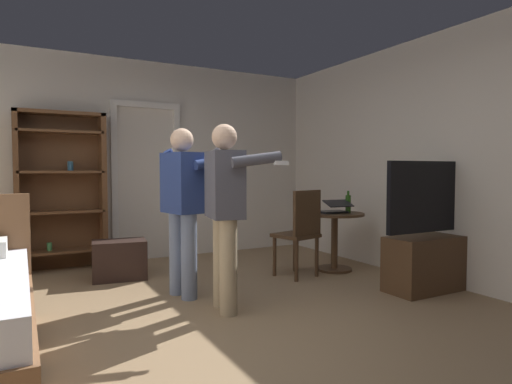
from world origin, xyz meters
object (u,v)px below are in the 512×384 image
bookshelf (61,186)px  bottle_on_table (348,203)px  laptop (335,209)px  suitcase_dark (119,260)px  side_table (334,231)px  tv_flatscreen (430,251)px  wooden_chair (301,230)px  person_blue_shirt (226,203)px  person_striped_shirt (183,201)px

bookshelf → bottle_on_table: bearing=-28.9°
laptop → suitcase_dark: 2.55m
bookshelf → side_table: bookshelf is taller
tv_flatscreen → bottle_on_table: bearing=98.7°
wooden_chair → person_blue_shirt: person_blue_shirt is taller
bookshelf → suitcase_dark: (0.52, -0.79, -0.81)m
bottle_on_table → suitcase_dark: size_ratio=0.46×
tv_flatscreen → side_table: bearing=104.8°
bookshelf → person_striped_shirt: (0.93, -1.77, -0.11)m
suitcase_dark → tv_flatscreen: bearing=-28.1°
laptop → bottle_on_table: size_ratio=1.36×
laptop → person_blue_shirt: person_blue_shirt is taller
tv_flatscreen → bottle_on_table: tv_flatscreen is taller
person_blue_shirt → suitcase_dark: person_blue_shirt is taller
bookshelf → tv_flatscreen: (3.20, -2.74, -0.63)m
tv_flatscreen → bookshelf: bearing=139.4°
bottle_on_table → tv_flatscreen: bearing=-81.3°
suitcase_dark → wooden_chair: bearing=-18.3°
tv_flatscreen → person_blue_shirt: 2.19m
wooden_chair → person_striped_shirt: person_striped_shirt is taller
tv_flatscreen → laptop: 1.21m
person_striped_shirt → side_table: bearing=5.1°
laptop → person_striped_shirt: (-1.93, -0.13, 0.17)m
person_blue_shirt → bookshelf: bearing=115.6°
bookshelf → suitcase_dark: 1.25m
person_blue_shirt → person_striped_shirt: person_striped_shirt is taller
side_table → wooden_chair: size_ratio=0.71×
laptop → tv_flatscreen: bearing=-72.9°
side_table → bottle_on_table: 0.37m
wooden_chair → person_blue_shirt: bearing=-152.2°
side_table → person_blue_shirt: (-1.78, -0.74, 0.45)m
person_striped_shirt → laptop: bearing=3.9°
bookshelf → side_table: size_ratio=2.71×
person_striped_shirt → bottle_on_table: bearing=2.6°
wooden_chair → person_striped_shirt: 1.46m
tv_flatscreen → person_blue_shirt: person_blue_shirt is taller
bottle_on_table → person_striped_shirt: 2.11m
bookshelf → person_blue_shirt: bookshelf is taller
tv_flatscreen → suitcase_dark: tv_flatscreen is taller
bookshelf → person_striped_shirt: bookshelf is taller
bottle_on_table → laptop: bearing=168.0°
bookshelf → side_table: 3.35m
tv_flatscreen → person_striped_shirt: person_striped_shirt is taller
wooden_chair → suitcase_dark: wooden_chair is taller
side_table → person_blue_shirt: person_blue_shirt is taller
tv_flatscreen → person_blue_shirt: bearing=168.8°
wooden_chair → tv_flatscreen: bearing=-50.7°
suitcase_dark → bookshelf: bearing=131.5°
bookshelf → wooden_chair: bookshelf is taller
side_table → person_striped_shirt: bearing=-174.9°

